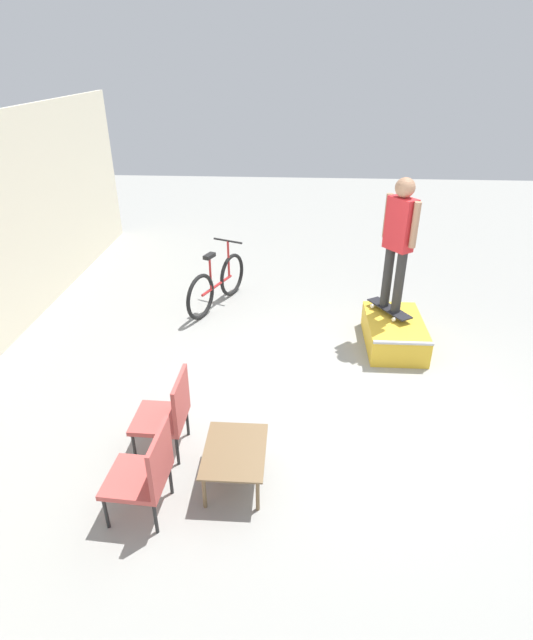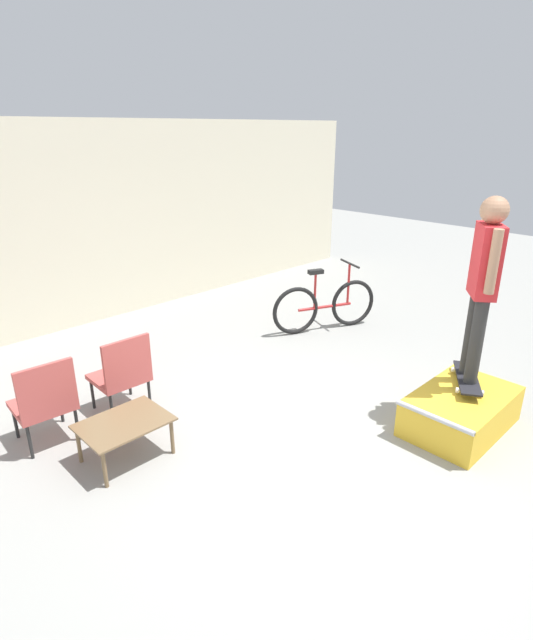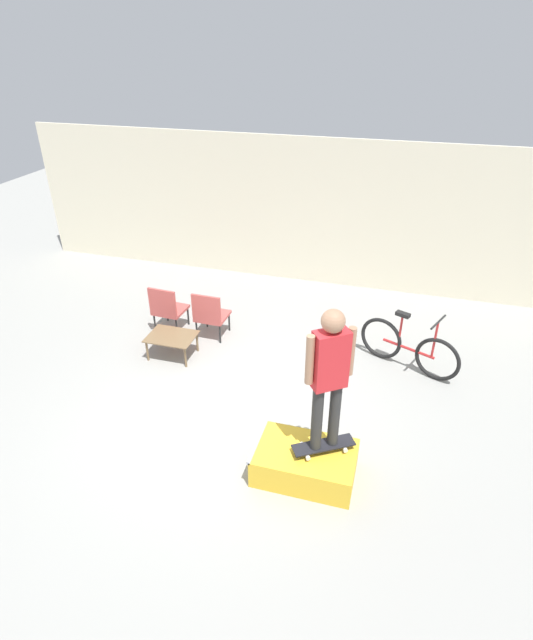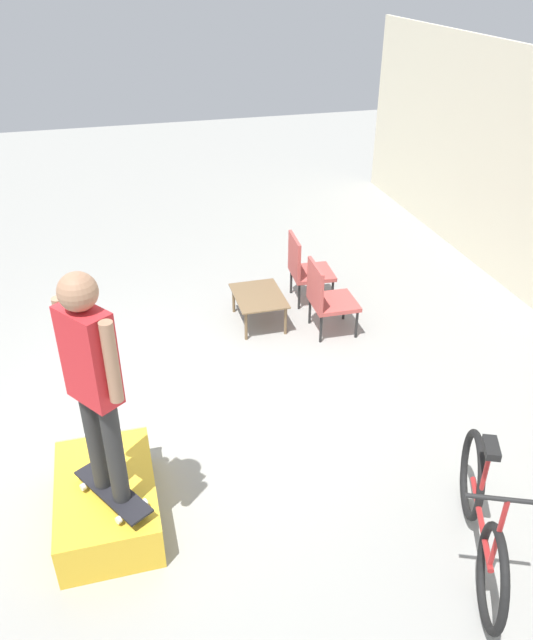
# 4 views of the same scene
# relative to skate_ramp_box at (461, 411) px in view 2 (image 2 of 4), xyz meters

# --- Properties ---
(ground_plane) EXTENTS (24.00, 24.00, 0.00)m
(ground_plane) POSITION_rel_skate_ramp_box_xyz_m (-1.32, 0.75, -0.19)
(ground_plane) COLOR gray
(house_wall_back) EXTENTS (12.00, 0.06, 3.00)m
(house_wall_back) POSITION_rel_skate_ramp_box_xyz_m (-1.32, 5.44, 1.31)
(house_wall_back) COLOR beige
(house_wall_back) RESTS_ON ground_plane
(skate_ramp_box) EXTENTS (1.23, 0.77, 0.41)m
(skate_ramp_box) POSITION_rel_skate_ramp_box_xyz_m (0.00, 0.00, 0.00)
(skate_ramp_box) COLOR gold
(skate_ramp_box) RESTS_ON ground_plane
(skateboard_on_ramp) EXTENTS (0.75, 0.56, 0.07)m
(skateboard_on_ramp) POSITION_rel_skate_ramp_box_xyz_m (0.20, 0.07, 0.28)
(skateboard_on_ramp) COLOR black
(skateboard_on_ramp) RESTS_ON skate_ramp_box
(person_skater) EXTENTS (0.48, 0.38, 1.82)m
(person_skater) POSITION_rel_skate_ramp_box_xyz_m (0.20, 0.07, 1.37)
(person_skater) COLOR #2D2D2D
(person_skater) RESTS_ON skateboard_on_ramp
(coffee_table) EXTENTS (0.78, 0.58, 0.38)m
(coffee_table) POSITION_rel_skate_ramp_box_xyz_m (-2.67, 1.93, 0.14)
(coffee_table) COLOR brown
(coffee_table) RESTS_ON ground_plane
(patio_chair_left) EXTENTS (0.55, 0.55, 0.90)m
(patio_chair_left) POSITION_rel_skate_ramp_box_xyz_m (-3.08, 2.65, 0.29)
(patio_chair_left) COLOR black
(patio_chair_left) RESTS_ON ground_plane
(patio_chair_right) EXTENTS (0.53, 0.53, 0.90)m
(patio_chair_right) POSITION_rel_skate_ramp_box_xyz_m (-2.27, 2.65, 0.29)
(patio_chair_right) COLOR black
(patio_chair_right) RESTS_ON ground_plane
(bicycle) EXTENTS (1.57, 0.75, 1.01)m
(bicycle) POSITION_rel_skate_ramp_box_xyz_m (1.09, 2.66, 0.19)
(bicycle) COLOR black
(bicycle) RESTS_ON ground_plane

